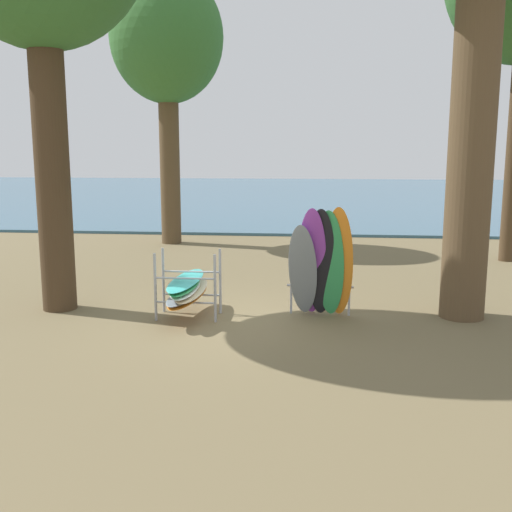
{
  "coord_description": "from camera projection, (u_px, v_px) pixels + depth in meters",
  "views": [
    {
      "loc": [
        1.42,
        -10.7,
        3.17
      ],
      "look_at": [
        0.32,
        0.64,
        1.1
      ],
      "focal_mm": 42.97,
      "sensor_mm": 36.0,
      "label": 1
    }
  ],
  "objects": [
    {
      "name": "board_storage_rack",
      "position": [
        187.0,
        288.0,
        11.38
      ],
      "size": [
        1.15,
        2.13,
        1.25
      ],
      "color": "#9EA0A5",
      "rests_on": "ground"
    },
    {
      "name": "lake_water",
      "position": [
        293.0,
        195.0,
        39.24
      ],
      "size": [
        80.0,
        36.0,
        0.1
      ],
      "primitive_type": "cube",
      "color": "#38607A",
      "rests_on": "ground"
    },
    {
      "name": "leaning_board_pile",
      "position": [
        321.0,
        265.0,
        11.16
      ],
      "size": [
        1.26,
        0.92,
        2.12
      ],
      "color": "gray",
      "rests_on": "ground"
    },
    {
      "name": "ground_plane",
      "position": [
        235.0,
        321.0,
        11.18
      ],
      "size": [
        80.0,
        80.0,
        0.0
      ],
      "primitive_type": "plane",
      "color": "brown"
    },
    {
      "name": "tree_mid_behind",
      "position": [
        167.0,
        42.0,
        19.03
      ],
      "size": [
        3.53,
        3.53,
        8.51
      ],
      "color": "brown",
      "rests_on": "ground"
    }
  ]
}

